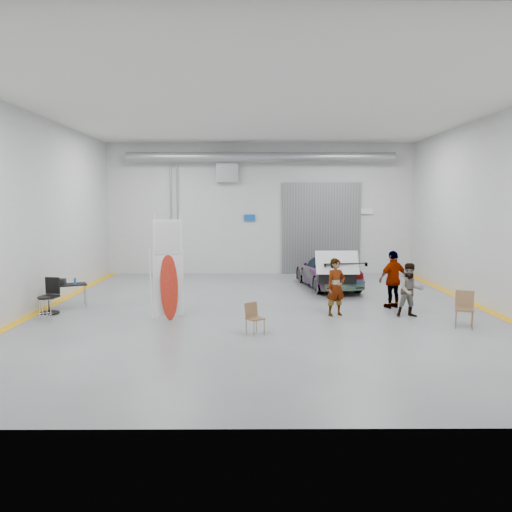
{
  "coord_description": "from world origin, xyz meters",
  "views": [
    {
      "loc": [
        -0.34,
        -14.98,
        3.31
      ],
      "look_at": [
        -0.24,
        1.74,
        1.5
      ],
      "focal_mm": 35.0,
      "sensor_mm": 36.0,
      "label": 1
    }
  ],
  "objects_px": {
    "folding_chair_near": "(255,325)",
    "work_table": "(65,284)",
    "person_b": "(410,290)",
    "office_chair": "(50,298)",
    "sedan_car": "(328,271)",
    "person_c": "(393,279)",
    "folding_chair_far": "(464,317)",
    "person_a": "(336,287)",
    "surfboard_display": "(165,277)",
    "shop_stool": "(45,310)"
  },
  "relations": [
    {
      "from": "person_a",
      "to": "folding_chair_far",
      "type": "bearing_deg",
      "value": -49.22
    },
    {
      "from": "folding_chair_far",
      "to": "office_chair",
      "type": "relative_size",
      "value": 0.92
    },
    {
      "from": "office_chair",
      "to": "shop_stool",
      "type": "bearing_deg",
      "value": -66.23
    },
    {
      "from": "shop_stool",
      "to": "work_table",
      "type": "height_order",
      "value": "work_table"
    },
    {
      "from": "sedan_car",
      "to": "person_b",
      "type": "distance_m",
      "value": 5.24
    },
    {
      "from": "folding_chair_far",
      "to": "work_table",
      "type": "xyz_separation_m",
      "value": [
        -11.51,
        2.73,
        0.42
      ]
    },
    {
      "from": "person_c",
      "to": "office_chair",
      "type": "height_order",
      "value": "person_c"
    },
    {
      "from": "work_table",
      "to": "office_chair",
      "type": "height_order",
      "value": "office_chair"
    },
    {
      "from": "sedan_car",
      "to": "folding_chair_far",
      "type": "bearing_deg",
      "value": 105.04
    },
    {
      "from": "work_table",
      "to": "surfboard_display",
      "type": "bearing_deg",
      "value": -26.95
    },
    {
      "from": "folding_chair_far",
      "to": "person_b",
      "type": "bearing_deg",
      "value": 150.19
    },
    {
      "from": "sedan_car",
      "to": "folding_chair_far",
      "type": "xyz_separation_m",
      "value": [
        2.65,
        -6.26,
        -0.34
      ]
    },
    {
      "from": "folding_chair_far",
      "to": "office_chair",
      "type": "bearing_deg",
      "value": -167.2
    },
    {
      "from": "surfboard_display",
      "to": "person_c",
      "type": "bearing_deg",
      "value": -10.37
    },
    {
      "from": "person_a",
      "to": "person_c",
      "type": "distance_m",
      "value": 2.24
    },
    {
      "from": "sedan_car",
      "to": "surfboard_display",
      "type": "xyz_separation_m",
      "value": [
        -5.39,
        -5.3,
        0.58
      ]
    },
    {
      "from": "person_c",
      "to": "shop_stool",
      "type": "relative_size",
      "value": 2.58
    },
    {
      "from": "folding_chair_near",
      "to": "work_table",
      "type": "distance_m",
      "value": 6.88
    },
    {
      "from": "person_b",
      "to": "surfboard_display",
      "type": "bearing_deg",
      "value": -179.27
    },
    {
      "from": "shop_stool",
      "to": "office_chair",
      "type": "height_order",
      "value": "office_chair"
    },
    {
      "from": "surfboard_display",
      "to": "office_chair",
      "type": "relative_size",
      "value": 2.86
    },
    {
      "from": "surfboard_display",
      "to": "folding_chair_far",
      "type": "xyz_separation_m",
      "value": [
        8.04,
        -0.96,
        -0.92
      ]
    },
    {
      "from": "person_c",
      "to": "folding_chair_far",
      "type": "relative_size",
      "value": 1.87
    },
    {
      "from": "person_b",
      "to": "work_table",
      "type": "bearing_deg",
      "value": 170.24
    },
    {
      "from": "sedan_car",
      "to": "person_c",
      "type": "height_order",
      "value": "person_c"
    },
    {
      "from": "person_b",
      "to": "work_table",
      "type": "relative_size",
      "value": 1.22
    },
    {
      "from": "folding_chair_far",
      "to": "work_table",
      "type": "distance_m",
      "value": 11.84
    },
    {
      "from": "person_a",
      "to": "person_b",
      "type": "relative_size",
      "value": 1.08
    },
    {
      "from": "person_b",
      "to": "office_chair",
      "type": "xyz_separation_m",
      "value": [
        -10.59,
        0.48,
        -0.32
      ]
    },
    {
      "from": "sedan_car",
      "to": "office_chair",
      "type": "distance_m",
      "value": 10.04
    },
    {
      "from": "person_b",
      "to": "shop_stool",
      "type": "bearing_deg",
      "value": -178.68
    },
    {
      "from": "person_c",
      "to": "folding_chair_near",
      "type": "height_order",
      "value": "person_c"
    },
    {
      "from": "person_a",
      "to": "folding_chair_near",
      "type": "bearing_deg",
      "value": -162.76
    },
    {
      "from": "person_c",
      "to": "folding_chair_near",
      "type": "distance_m",
      "value": 5.4
    },
    {
      "from": "person_b",
      "to": "office_chair",
      "type": "distance_m",
      "value": 10.6
    },
    {
      "from": "work_table",
      "to": "office_chair",
      "type": "xyz_separation_m",
      "value": [
        -0.11,
        -0.96,
        -0.26
      ]
    },
    {
      "from": "person_a",
      "to": "folding_chair_near",
      "type": "relative_size",
      "value": 2.14
    },
    {
      "from": "surfboard_display",
      "to": "work_table",
      "type": "distance_m",
      "value": 3.93
    },
    {
      "from": "folding_chair_near",
      "to": "sedan_car",
      "type": "bearing_deg",
      "value": 30.25
    },
    {
      "from": "folding_chair_near",
      "to": "work_table",
      "type": "relative_size",
      "value": 0.61
    },
    {
      "from": "person_a",
      "to": "shop_stool",
      "type": "xyz_separation_m",
      "value": [
        -8.18,
        -0.77,
        -0.5
      ]
    },
    {
      "from": "person_c",
      "to": "sedan_car",
      "type": "bearing_deg",
      "value": -92.45
    },
    {
      "from": "surfboard_display",
      "to": "office_chair",
      "type": "height_order",
      "value": "surfboard_display"
    },
    {
      "from": "folding_chair_far",
      "to": "folding_chair_near",
      "type": "bearing_deg",
      "value": -152.15
    },
    {
      "from": "person_a",
      "to": "person_b",
      "type": "height_order",
      "value": "person_a"
    },
    {
      "from": "person_a",
      "to": "surfboard_display",
      "type": "xyz_separation_m",
      "value": [
        -4.89,
        -0.51,
        0.37
      ]
    },
    {
      "from": "folding_chair_far",
      "to": "office_chair",
      "type": "xyz_separation_m",
      "value": [
        -11.62,
        1.77,
        0.16
      ]
    },
    {
      "from": "sedan_car",
      "to": "office_chair",
      "type": "xyz_separation_m",
      "value": [
        -8.97,
        -4.49,
        -0.18
      ]
    },
    {
      "from": "person_b",
      "to": "office_chair",
      "type": "height_order",
      "value": "person_b"
    },
    {
      "from": "sedan_car",
      "to": "work_table",
      "type": "bearing_deg",
      "value": 13.87
    }
  ]
}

